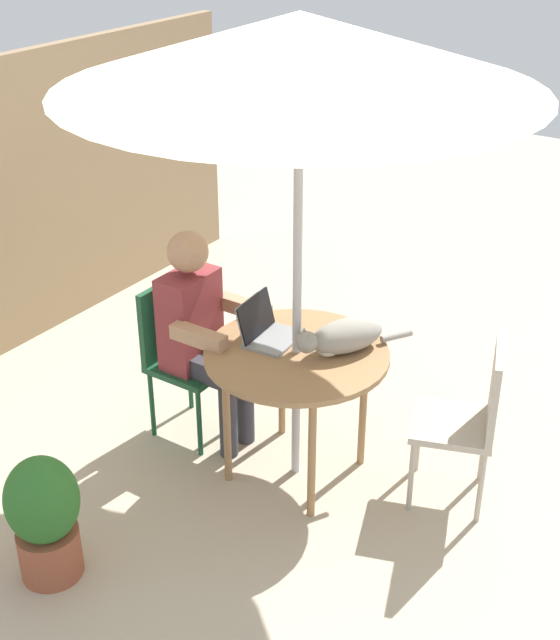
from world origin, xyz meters
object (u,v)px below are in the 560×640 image
patio_umbrella (300,51)px  potted_plant_near_fence (44,516)px  chair_occupied (180,347)px  laptop (265,327)px  chair_empty (472,412)px  cat (343,337)px  person_seated (201,327)px  patio_table (296,364)px

patio_umbrella → potted_plant_near_fence: bearing=157.2°
chair_occupied → laptop: laptop is taller
chair_empty → cat: bearing=104.6°
potted_plant_near_fence → person_seated: bearing=3.8°
chair_empty → patio_table: bearing=109.5°
patio_table → potted_plant_near_fence: bearing=157.2°
cat → chair_empty: bearing=-75.4°
patio_table → patio_umbrella: patio_umbrella is taller
patio_table → laptop: bearing=83.1°
chair_occupied → laptop: (0.03, -0.56, 0.28)m
laptop → potted_plant_near_fence: size_ratio=0.50×
patio_umbrella → patio_table: bearing=0.0°
patio_table → potted_plant_near_fence: size_ratio=1.47×
person_seated → laptop: person_seated is taller
person_seated → cat: 0.82m
patio_table → person_seated: 0.61m
patio_umbrella → person_seated: size_ratio=1.92×
patio_umbrella → laptop: patio_umbrella is taller
person_seated → potted_plant_near_fence: 1.31m
patio_table → potted_plant_near_fence: 1.41m
potted_plant_near_fence → cat: bearing=-27.4°
patio_umbrella → chair_occupied: size_ratio=2.65×
patio_umbrella → person_seated: bearing=90.0°
cat → laptop: bearing=104.3°
chair_occupied → chair_empty: (0.30, -1.61, 0.00)m
chair_empty → potted_plant_near_fence: (-1.56, 1.36, -0.19)m
patio_umbrella → laptop: size_ratio=7.40×
chair_empty → laptop: (-0.27, 1.05, 0.28)m
patio_umbrella → potted_plant_near_fence: size_ratio=3.74×
cat → chair_occupied: bearing=97.6°
patio_table → cat: (0.13, -0.19, 0.15)m
potted_plant_near_fence → patio_table: bearing=-22.8°
person_seated → potted_plant_near_fence: size_ratio=1.95×
laptop → cat: bearing=-75.7°
patio_umbrella → cat: bearing=-55.8°
patio_table → chair_empty: 0.90m
chair_occupied → patio_umbrella: bearing=-90.0°
person_seated → cat: size_ratio=2.16×
chair_empty → laptop: bearing=104.5°
chair_occupied → person_seated: size_ratio=0.73×
patio_table → chair_occupied: bearing=90.0°
chair_empty → laptop: size_ratio=2.80×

